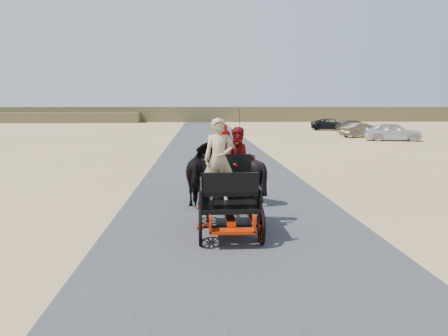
{
  "coord_description": "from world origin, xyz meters",
  "views": [
    {
      "loc": [
        -0.87,
        -10.84,
        2.81
      ],
      "look_at": [
        -0.23,
        0.15,
        1.2
      ],
      "focal_mm": 35.0,
      "sensor_mm": 36.0,
      "label": 1
    }
  ],
  "objects": [
    {
      "name": "horse_right",
      "position": [
        0.32,
        1.55,
        0.85
      ],
      "size": [
        1.37,
        1.54,
        1.7
      ],
      "primitive_type": "imported",
      "rotation": [
        0.0,
        0.0,
        3.14
      ],
      "color": "black",
      "rests_on": "ground"
    },
    {
      "name": "horse_left",
      "position": [
        -0.78,
        1.55,
        0.85
      ],
      "size": [
        0.91,
        2.01,
        1.7
      ],
      "primitive_type": "imported",
      "rotation": [
        0.0,
        0.0,
        3.14
      ],
      "color": "black",
      "rests_on": "ground"
    },
    {
      "name": "ground",
      "position": [
        0.0,
        0.0,
        0.0
      ],
      "size": [
        140.0,
        140.0,
        0.0
      ],
      "primitive_type": "plane",
      "color": "tan"
    },
    {
      "name": "pedestrian",
      "position": [
        0.62,
        13.94,
        0.86
      ],
      "size": [
        1.04,
        0.98,
        1.73
      ],
      "primitive_type": "imported",
      "rotation": [
        0.0,
        0.0,
        3.86
      ],
      "color": "red",
      "rests_on": "ground"
    },
    {
      "name": "passenger_woman",
      "position": [
        0.07,
        -0.85,
        1.51
      ],
      "size": [
        0.77,
        0.6,
        1.58
      ],
      "primitive_type": "imported",
      "color": "#660C0F",
      "rests_on": "carriage"
    },
    {
      "name": "ridge_near",
      "position": [
        -30.0,
        58.0,
        0.8
      ],
      "size": [
        40.0,
        4.0,
        1.6
      ],
      "primitive_type": "cube",
      "color": "brown",
      "rests_on": "ground"
    },
    {
      "name": "car_b",
      "position": [
        13.12,
        26.22,
        0.61
      ],
      "size": [
        3.9,
        2.7,
        1.22
      ],
      "primitive_type": "imported",
      "rotation": [
        0.0,
        0.0,
        2.0
      ],
      "color": "brown",
      "rests_on": "ground"
    },
    {
      "name": "ridge_far",
      "position": [
        0.0,
        62.0,
        1.2
      ],
      "size": [
        140.0,
        6.0,
        2.4
      ],
      "primitive_type": "cube",
      "color": "brown",
      "rests_on": "ground"
    },
    {
      "name": "carriage",
      "position": [
        -0.23,
        -1.45,
        0.36
      ],
      "size": [
        1.3,
        2.4,
        0.72
      ],
      "primitive_type": null,
      "color": "black",
      "rests_on": "ground"
    },
    {
      "name": "driver_man",
      "position": [
        -0.43,
        -1.4,
        1.62
      ],
      "size": [
        0.66,
        0.43,
        1.8
      ],
      "primitive_type": "imported",
      "color": "tan",
      "rests_on": "carriage"
    },
    {
      "name": "car_a",
      "position": [
        14.17,
        22.3,
        0.72
      ],
      "size": [
        4.54,
        2.68,
        1.45
      ],
      "primitive_type": "imported",
      "rotation": [
        0.0,
        0.0,
        1.33
      ],
      "color": "silver",
      "rests_on": "ground"
    },
    {
      "name": "road",
      "position": [
        0.0,
        0.0,
        0.01
      ],
      "size": [
        6.0,
        140.0,
        0.01
      ],
      "primitive_type": "cube",
      "color": "#38383A",
      "rests_on": "ground"
    },
    {
      "name": "car_c",
      "position": [
        15.09,
        32.87,
        0.6
      ],
      "size": [
        4.27,
        2.03,
        1.2
      ],
      "primitive_type": "imported",
      "rotation": [
        0.0,
        0.0,
        1.49
      ],
      "color": "brown",
      "rests_on": "ground"
    },
    {
      "name": "car_d",
      "position": [
        13.68,
        36.26,
        0.64
      ],
      "size": [
        4.95,
        3.15,
        1.27
      ],
      "primitive_type": "imported",
      "rotation": [
        0.0,
        0.0,
        1.33
      ],
      "color": "black",
      "rests_on": "ground"
    }
  ]
}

